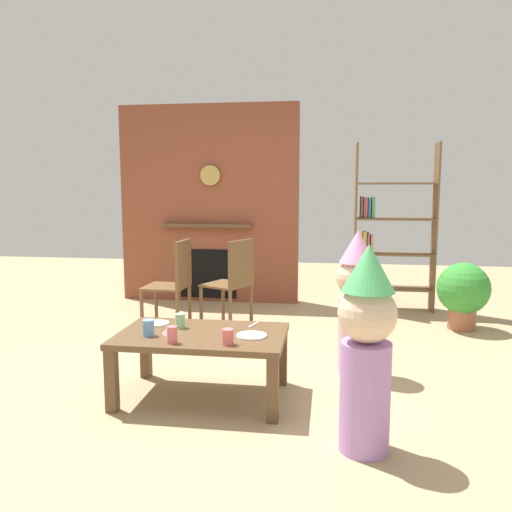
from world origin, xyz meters
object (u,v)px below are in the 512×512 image
birthday_cake_slice (170,329)px  child_in_pink (356,299)px  bookshelf (388,233)px  paper_cup_near_right (148,328)px  paper_plate_front (252,336)px  paper_plate_rear (157,323)px  paper_cup_near_left (228,337)px  potted_plant_tall (463,291)px  paper_cup_center (180,321)px  dining_chair_left (175,280)px  coffee_table (202,342)px  child_with_cone_hat (366,344)px  dining_chair_middle (234,279)px  paper_cup_far_left (172,335)px

birthday_cake_slice → child_in_pink: 1.40m
bookshelf → paper_cup_near_right: 3.42m
paper_plate_front → paper_plate_rear: 0.73m
paper_cup_near_left → paper_plate_front: size_ratio=0.49×
potted_plant_tall → paper_plate_front: bearing=-131.7°
paper_cup_near_right → paper_plate_front: paper_cup_near_right is taller
paper_plate_rear → birthday_cake_slice: birthday_cake_slice is taller
paper_cup_center → child_in_pink: size_ratio=0.09×
paper_cup_near_right → dining_chair_left: bearing=101.5°
coffee_table → paper_cup_near_left: bearing=-45.3°
coffee_table → child_with_cone_hat: size_ratio=0.99×
paper_plate_rear → birthday_cake_slice: (0.16, -0.22, 0.02)m
coffee_table → birthday_cake_slice: birthday_cake_slice is taller
paper_plate_rear → child_in_pink: size_ratio=0.15×
coffee_table → paper_cup_center: bearing=151.0°
coffee_table → paper_cup_center: 0.23m
paper_cup_near_left → child_with_cone_hat: (0.81, -0.33, 0.10)m
bookshelf → coffee_table: bookshelf is taller
birthday_cake_slice → dining_chair_left: size_ratio=0.11×
bookshelf → dining_chair_middle: 1.96m
coffee_table → paper_cup_far_left: paper_cup_far_left is taller
bookshelf → dining_chair_middle: size_ratio=2.11×
paper_cup_far_left → paper_plate_front: (0.47, 0.21, -0.05)m
birthday_cake_slice → dining_chair_middle: (0.10, 1.72, 0.04)m
bookshelf → paper_cup_near_right: bookshelf is taller
paper_plate_rear → potted_plant_tall: (2.51, 1.83, -0.07)m
paper_cup_near_right → child_with_cone_hat: child_with_cone_hat is taller
bookshelf → coffee_table: size_ratio=1.72×
paper_plate_front → paper_cup_center: bearing=165.4°
bookshelf → dining_chair_left: bookshelf is taller
paper_cup_center → potted_plant_tall: size_ratio=0.15×
coffee_table → child_in_pink: 1.21m
child_with_cone_hat → dining_chair_left: 2.68m
child_with_cone_hat → child_in_pink: child_with_cone_hat is taller
dining_chair_middle → potted_plant_tall: bearing=-146.6°
coffee_table → dining_chair_left: bearing=113.5°
paper_cup_near_right → birthday_cake_slice: 0.14m
birthday_cake_slice → paper_cup_near_left: bearing=-22.0°
dining_chair_left → dining_chair_middle: (0.56, 0.15, 0.00)m
paper_cup_near_left → paper_cup_center: bearing=141.1°
dining_chair_left → paper_cup_far_left: bearing=109.6°
paper_plate_front → dining_chair_middle: bearing=104.5°
potted_plant_tall → coffee_table: bearing=-137.1°
paper_cup_near_left → paper_cup_center: 0.51m
coffee_table → paper_plate_front: (0.34, -0.04, 0.07)m
potted_plant_tall → paper_plate_rear: bearing=-144.0°
child_with_cone_hat → dining_chair_middle: (-1.13, 2.23, -0.08)m
paper_cup_near_right → child_in_pink: child_in_pink is taller
paper_cup_near_left → paper_cup_near_right: paper_cup_near_right is taller
paper_cup_near_left → child_with_cone_hat: child_with_cone_hat is taller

